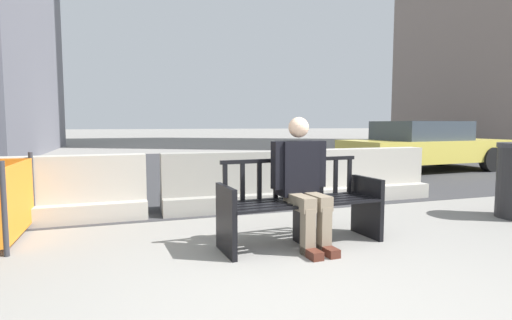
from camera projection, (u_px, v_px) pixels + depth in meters
The scene contains 8 objects.
ground_plane at pixel (299, 303), 2.78m from camera, with size 200.00×200.00×0.00m, color gray.
street_asphalt at pixel (168, 169), 11.01m from camera, with size 120.00×12.00×0.01m, color #333335.
street_bench at pixel (301, 206), 4.13m from camera, with size 1.72×0.64×0.88m.
seated_person at pixel (302, 179), 4.04m from camera, with size 0.59×0.74×1.31m.
jersey_barrier_centre at pixel (231, 186), 5.82m from camera, with size 2.01×0.72×0.84m.
jersey_barrier_left at pixel (66, 194), 5.14m from camera, with size 2.01×0.71×0.84m.
jersey_barrier_right at pixel (367, 178), 6.69m from camera, with size 2.01×0.72×0.84m.
car_taxi_near at pixel (424, 146), 10.68m from camera, with size 4.55×2.17×1.32m.
Camera 1 is at (-1.13, -2.45, 1.24)m, focal length 28.00 mm.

